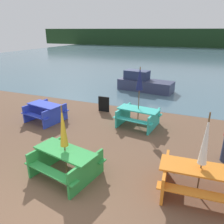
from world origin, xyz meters
TOP-DOWN VIEW (x-y plane):
  - ground_plane at (0.00, 0.00)m, footprint 60.00×60.00m
  - water at (0.00, 32.48)m, footprint 60.00×50.00m
  - far_treeline at (0.00, 52.48)m, footprint 80.00×1.60m
  - picnic_table_green at (-0.20, 1.50)m, footprint 1.98×1.69m
  - picnic_table_orange at (3.20, 2.08)m, footprint 1.98×1.51m
  - picnic_table_blue at (-3.21, 4.44)m, footprint 1.73×1.63m
  - picnic_table_teal at (0.71, 5.49)m, footprint 1.81×1.57m
  - umbrella_gold at (-0.20, 1.50)m, footprint 0.22×0.22m
  - umbrella_white at (3.20, 2.08)m, footprint 0.20×0.20m
  - umbrella_navy at (0.71, 5.49)m, footprint 0.28×0.28m
  - boat at (-0.53, 11.16)m, footprint 3.71×1.74m
  - signboard at (-1.32, 6.51)m, footprint 0.55×0.08m

SIDE VIEW (x-z plane):
  - water at x=0.00m, z-range 0.00..0.00m
  - ground_plane at x=0.00m, z-range 0.00..0.00m
  - signboard at x=-1.32m, z-range 0.00..0.75m
  - picnic_table_teal at x=0.71m, z-range 0.08..0.83m
  - picnic_table_orange at x=3.20m, z-range 0.09..0.83m
  - picnic_table_blue at x=-3.21m, z-range 0.07..0.85m
  - picnic_table_green at x=-0.20m, z-range 0.08..0.85m
  - boat at x=-0.53m, z-range -0.16..1.13m
  - umbrella_gold at x=-0.20m, z-range 0.44..2.50m
  - umbrella_white at x=3.20m, z-range 0.42..2.58m
  - umbrella_navy at x=0.71m, z-range 0.75..3.22m
  - far_treeline at x=0.00m, z-range 0.00..4.00m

